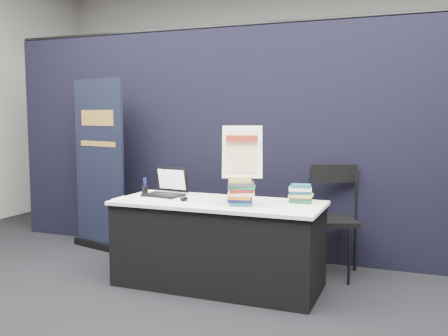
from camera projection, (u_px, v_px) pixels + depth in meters
floor at (191, 308)px, 3.87m from camera, size 8.00×8.00×0.00m
wall_back at (306, 98)px, 7.39m from camera, size 8.00×0.02×3.50m
drape_partition at (256, 143)px, 5.23m from camera, size 6.00×0.08×2.40m
display_table at (218, 244)px, 4.34m from camera, size 1.80×0.75×0.75m
laptop at (166, 189)px, 4.61m from camera, size 0.36×0.31×0.26m
mouse at (184, 199)px, 4.33m from camera, size 0.09×0.12×0.03m
brochure_left at (131, 199)px, 4.43m from camera, size 0.28×0.20×0.00m
brochure_mid at (152, 199)px, 4.40m from camera, size 0.32×0.29×0.00m
brochure_right at (146, 201)px, 4.31m from camera, size 0.27×0.21×0.00m
pen_cup at (145, 190)px, 4.70m from camera, size 0.07×0.07×0.08m
book_stack_tall at (241, 192)px, 4.10m from camera, size 0.24×0.21×0.22m
book_stack_short at (300, 194)px, 4.22m from camera, size 0.20×0.17×0.16m
info_sign at (242, 152)px, 4.09m from camera, size 0.35×0.23×0.45m
pullup_banner at (99, 175)px, 5.51m from camera, size 0.80×0.30×1.89m
stacking_chair at (330, 214)px, 4.66m from camera, size 0.61×0.63×1.02m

